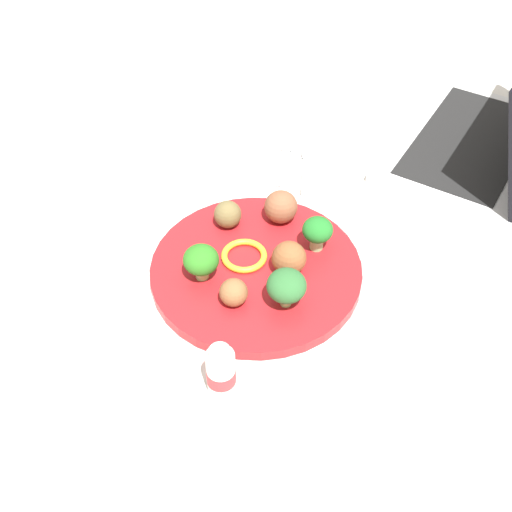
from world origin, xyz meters
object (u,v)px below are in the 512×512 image
at_px(pepper_ring_front_right, 244,256).
at_px(napkin, 295,165).
at_px(fork, 285,158).
at_px(broccoli_floret_back_left, 201,260).
at_px(broccoli_floret_front_left, 318,231).
at_px(yogurt_bottle, 221,372).
at_px(broccoli_floret_center, 286,286).
at_px(meatball_back_left, 228,214).
at_px(plate, 256,271).
at_px(meatball_mid_right, 281,207).
at_px(knife, 307,161).
at_px(meatball_center, 289,258).
at_px(laptop, 490,135).
at_px(meatball_near_rim, 234,292).

bearing_deg(pepper_ring_front_right, napkin, -11.01).
bearing_deg(napkin, fork, 63.72).
bearing_deg(broccoli_floret_back_left, pepper_ring_front_right, -49.41).
xyz_separation_m(broccoli_floret_front_left, yogurt_bottle, (-0.23, 0.09, -0.01)).
bearing_deg(broccoli_floret_back_left, broccoli_floret_center, -104.74).
height_order(broccoli_floret_center, meatball_back_left, broccoli_floret_center).
distance_m(plate, broccoli_floret_center, 0.08).
height_order(broccoli_floret_back_left, yogurt_bottle, yogurt_bottle).
distance_m(meatball_back_left, meatball_mid_right, 0.07).
relative_size(knife, yogurt_bottle, 1.93).
distance_m(plate, fork, 0.25).
relative_size(plate, knife, 1.92).
xyz_separation_m(broccoli_floret_center, meatball_mid_right, (0.15, 0.03, -0.01)).
bearing_deg(plate, napkin, -6.22).
height_order(broccoli_floret_center, fork, broccoli_floret_center).
relative_size(broccoli_floret_center, meatball_back_left, 1.38).
xyz_separation_m(plate, broccoli_floret_front_left, (0.05, -0.08, 0.04)).
distance_m(broccoli_floret_center, pepper_ring_front_right, 0.10).
height_order(napkin, fork, fork).
xyz_separation_m(broccoli_floret_front_left, fork, (0.20, 0.07, -0.04)).
height_order(broccoli_floret_front_left, meatball_back_left, broccoli_floret_front_left).
height_order(meatball_mid_right, meatball_center, meatball_mid_right).
distance_m(broccoli_floret_center, meatball_mid_right, 0.16).
bearing_deg(meatball_mid_right, meatball_center, -166.80).
bearing_deg(yogurt_bottle, meatball_back_left, 8.67).
xyz_separation_m(broccoli_floret_center, broccoli_floret_back_left, (0.03, 0.11, -0.00)).
bearing_deg(yogurt_bottle, pepper_ring_front_right, 1.88).
xyz_separation_m(plate, meatball_mid_right, (0.10, -0.02, 0.03)).
bearing_deg(napkin, broccoli_floret_back_left, 161.00).
relative_size(pepper_ring_front_right, laptop, 0.16).
bearing_deg(fork, broccoli_floret_back_left, 164.98).
relative_size(broccoli_floret_back_left, meatball_near_rim, 1.38).
height_order(meatball_center, napkin, meatball_center).
bearing_deg(meatball_mid_right, laptop, -54.08).
height_order(plate, pepper_ring_front_right, pepper_ring_front_right).
bearing_deg(meatball_back_left, meatball_near_rim, -166.78).
bearing_deg(meatball_center, meatball_mid_right, 13.20).
bearing_deg(yogurt_bottle, broccoli_floret_back_left, 19.35).
xyz_separation_m(broccoli_floret_back_left, meatball_mid_right, (0.12, -0.09, -0.01)).
xyz_separation_m(broccoli_floret_center, fork, (0.31, 0.04, -0.04)).
bearing_deg(broccoli_floret_back_left, plate, -67.14).
xyz_separation_m(broccoli_floret_front_left, laptop, (0.27, -0.25, -0.01)).
xyz_separation_m(meatball_center, yogurt_bottle, (-0.18, 0.05, -0.00)).
xyz_separation_m(broccoli_floret_front_left, meatball_mid_right, (0.05, 0.05, -0.01)).
distance_m(meatball_near_rim, meatball_mid_right, 0.17).
relative_size(pepper_ring_front_right, knife, 0.42).
xyz_separation_m(plate, fork, (0.25, -0.01, -0.00)).
distance_m(meatball_back_left, yogurt_bottle, 0.26).
bearing_deg(broccoli_floret_center, meatball_center, 3.29).
bearing_deg(napkin, pepper_ring_front_right, 168.99).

